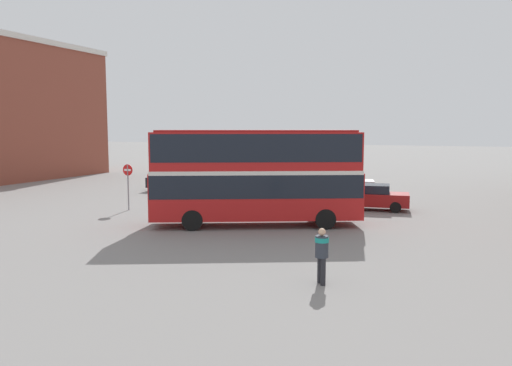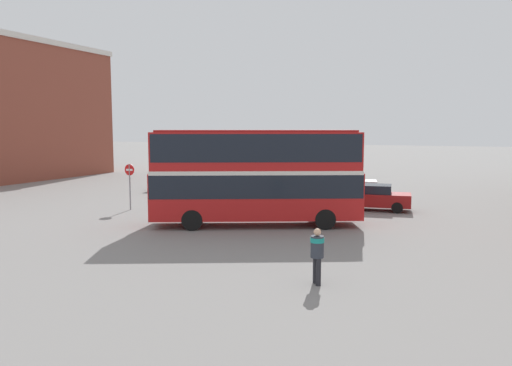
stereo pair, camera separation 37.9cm
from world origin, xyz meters
TOP-DOWN VIEW (x-y plane):
  - ground_plane at (0.00, 0.00)m, footprint 240.00×240.00m
  - double_decker_bus at (1.43, -0.93)m, footprint 10.26×6.60m
  - pedestrian_foreground at (6.92, -8.77)m, footprint 0.61×0.61m
  - parked_car_kerb_near at (2.94, 12.32)m, footprint 4.29×2.71m
  - parked_car_kerb_far at (5.98, 6.15)m, footprint 4.20×2.25m
  - parked_car_side_street at (-9.32, 9.19)m, footprint 4.72×2.10m
  - no_entry_sign at (-7.31, 0.48)m, footprint 0.66×0.08m

SIDE VIEW (x-z plane):
  - ground_plane at x=0.00m, z-range 0.00..0.00m
  - parked_car_kerb_far at x=5.98m, z-range 0.01..1.52m
  - parked_car_side_street at x=-9.32m, z-range 0.01..1.57m
  - parked_car_kerb_near at x=2.94m, z-range -0.01..1.64m
  - pedestrian_foreground at x=6.92m, z-range 0.20..1.96m
  - no_entry_sign at x=-7.31m, z-range 0.48..3.18m
  - double_decker_bus at x=1.43m, z-range 0.34..5.06m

